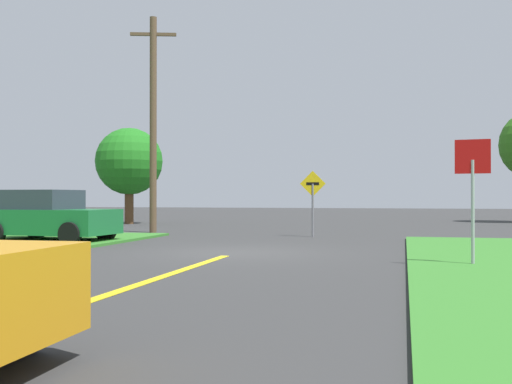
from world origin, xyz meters
The scene contains 7 objects.
ground_plane centered at (0.00, 0.00, 0.00)m, with size 120.00×120.00×0.00m, color #363636.
lane_stripe_center centered at (0.00, -8.00, 0.01)m, with size 0.20×14.00×0.01m, color yellow.
stop_sign centered at (5.46, -2.11, 1.77)m, with size 0.68×0.12×2.55m.
parked_car_near_building centered at (-6.58, 2.00, 0.80)m, with size 3.97×2.38×1.62m.
utility_pole_mid centered at (-5.45, 7.49, 4.38)m, with size 1.76×0.63×8.48m.
direction_sign centered at (1.02, 6.39, 1.44)m, with size 0.91×0.08×2.32m.
pine_tree_center centered at (-9.69, 14.33, 3.22)m, with size 3.45×3.45×4.96m.
Camera 1 is at (4.13, -15.02, 1.42)m, focal length 43.19 mm.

